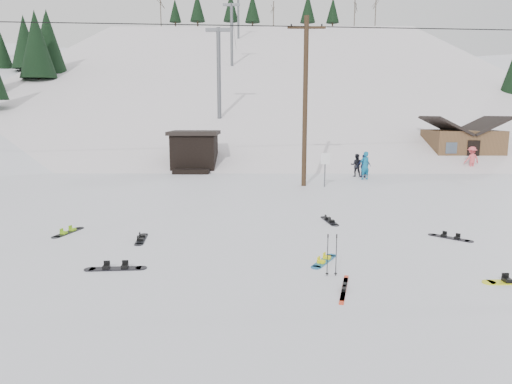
{
  "coord_description": "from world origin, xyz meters",
  "views": [
    {
      "loc": [
        -0.49,
        -11.01,
        3.97
      ],
      "look_at": [
        -0.59,
        3.84,
        1.4
      ],
      "focal_mm": 32.0,
      "sensor_mm": 36.0,
      "label": 1
    }
  ],
  "objects_px": {
    "utility_pole": "(305,100)",
    "hero_snowboard": "(324,261)",
    "hero_skis": "(344,288)",
    "cabin": "(461,146)"
  },
  "relations": [
    {
      "from": "utility_pole",
      "to": "cabin",
      "type": "bearing_deg",
      "value": 37.56
    },
    {
      "from": "hero_skis",
      "to": "utility_pole",
      "type": "bearing_deg",
      "value": 102.3
    },
    {
      "from": "utility_pole",
      "to": "cabin",
      "type": "distance_m",
      "value": 16.71
    },
    {
      "from": "utility_pole",
      "to": "cabin",
      "type": "relative_size",
      "value": 1.67
    },
    {
      "from": "cabin",
      "to": "hero_snowboard",
      "type": "distance_m",
      "value": 26.94
    },
    {
      "from": "utility_pole",
      "to": "cabin",
      "type": "height_order",
      "value": "utility_pole"
    },
    {
      "from": "utility_pole",
      "to": "hero_snowboard",
      "type": "xyz_separation_m",
      "value": [
        -0.72,
        -13.14,
        -4.66
      ]
    },
    {
      "from": "utility_pole",
      "to": "hero_snowboard",
      "type": "relative_size",
      "value": 7.04
    },
    {
      "from": "cabin",
      "to": "hero_skis",
      "type": "bearing_deg",
      "value": -118.33
    },
    {
      "from": "utility_pole",
      "to": "hero_snowboard",
      "type": "height_order",
      "value": "utility_pole"
    }
  ]
}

